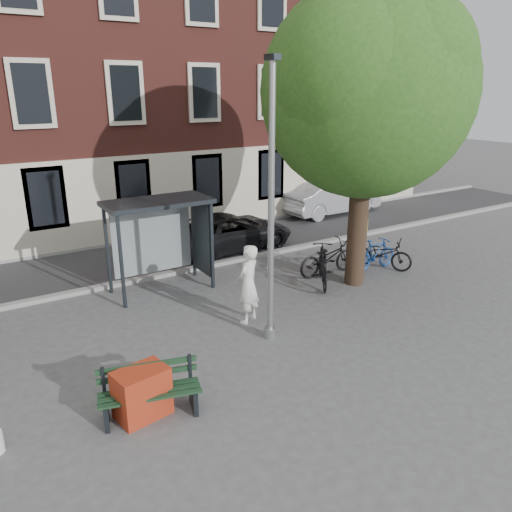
{
  "coord_description": "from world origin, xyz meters",
  "views": [
    {
      "loc": [
        -5.8,
        -8.57,
        5.5
      ],
      "look_at": [
        0.66,
        1.65,
        1.4
      ],
      "focal_mm": 35.0,
      "sensor_mm": 36.0,
      "label": 1
    }
  ],
  "objects_px": {
    "car_dark": "(228,232)",
    "bike_c": "(382,253)",
    "bench": "(150,394)",
    "bike_d": "(323,265)",
    "bike_a": "(328,258)",
    "car_silver": "(332,197)",
    "bus_shelter": "(171,222)",
    "lamppost": "(271,221)",
    "red_stand": "(142,393)",
    "painter": "(248,284)",
    "notice_sign": "(363,237)",
    "bike_b": "(375,254)"
  },
  "relations": [
    {
      "from": "bench",
      "to": "notice_sign",
      "type": "height_order",
      "value": "notice_sign"
    },
    {
      "from": "bike_d",
      "to": "car_dark",
      "type": "distance_m",
      "value": 4.42
    },
    {
      "from": "painter",
      "to": "bike_b",
      "type": "xyz_separation_m",
      "value": [
        5.33,
        1.03,
        -0.48
      ]
    },
    {
      "from": "bike_b",
      "to": "lamppost",
      "type": "bearing_deg",
      "value": 111.03
    },
    {
      "from": "lamppost",
      "to": "notice_sign",
      "type": "distance_m",
      "value": 4.88
    },
    {
      "from": "lamppost",
      "to": "car_dark",
      "type": "height_order",
      "value": "lamppost"
    },
    {
      "from": "bus_shelter",
      "to": "car_dark",
      "type": "xyz_separation_m",
      "value": [
        3.02,
        2.14,
        -1.26
      ]
    },
    {
      "from": "bike_b",
      "to": "bike_d",
      "type": "height_order",
      "value": "bike_d"
    },
    {
      "from": "bus_shelter",
      "to": "car_silver",
      "type": "distance_m",
      "value": 10.58
    },
    {
      "from": "bike_b",
      "to": "bench",
      "type": "bearing_deg",
      "value": 110.88
    },
    {
      "from": "car_dark",
      "to": "bike_b",
      "type": "bearing_deg",
      "value": -149.04
    },
    {
      "from": "bike_d",
      "to": "red_stand",
      "type": "xyz_separation_m",
      "value": [
        -6.6,
        -3.08,
        -0.16
      ]
    },
    {
      "from": "painter",
      "to": "car_dark",
      "type": "relative_size",
      "value": 0.41
    },
    {
      "from": "lamppost",
      "to": "bike_d",
      "type": "distance_m",
      "value": 4.23
    },
    {
      "from": "car_dark",
      "to": "bike_c",
      "type": "bearing_deg",
      "value": -147.28
    },
    {
      "from": "red_stand",
      "to": "notice_sign",
      "type": "bearing_deg",
      "value": 19.71
    },
    {
      "from": "notice_sign",
      "to": "car_silver",
      "type": "bearing_deg",
      "value": 47.96
    },
    {
      "from": "bus_shelter",
      "to": "red_stand",
      "type": "xyz_separation_m",
      "value": [
        -2.89,
        -5.31,
        -1.47
      ]
    },
    {
      "from": "red_stand",
      "to": "bike_d",
      "type": "bearing_deg",
      "value": 25.0
    },
    {
      "from": "lamppost",
      "to": "notice_sign",
      "type": "relative_size",
      "value": 3.33
    },
    {
      "from": "bike_a",
      "to": "car_silver",
      "type": "xyz_separation_m",
      "value": [
        5.21,
        5.93,
        0.24
      ]
    },
    {
      "from": "bike_b",
      "to": "car_dark",
      "type": "relative_size",
      "value": 0.35
    },
    {
      "from": "painter",
      "to": "bench",
      "type": "distance_m",
      "value": 4.11
    },
    {
      "from": "bench",
      "to": "bike_a",
      "type": "relative_size",
      "value": 0.89
    },
    {
      "from": "bench",
      "to": "notice_sign",
      "type": "bearing_deg",
      "value": 35.56
    },
    {
      "from": "bench",
      "to": "bike_a",
      "type": "bearing_deg",
      "value": 42.72
    },
    {
      "from": "bike_c",
      "to": "bike_b",
      "type": "bearing_deg",
      "value": 137.65
    },
    {
      "from": "bus_shelter",
      "to": "car_silver",
      "type": "xyz_separation_m",
      "value": [
        9.61,
        4.29,
        -1.13
      ]
    },
    {
      "from": "bus_shelter",
      "to": "bike_c",
      "type": "bearing_deg",
      "value": -18.94
    },
    {
      "from": "painter",
      "to": "bike_a",
      "type": "relative_size",
      "value": 0.95
    },
    {
      "from": "bench",
      "to": "car_dark",
      "type": "height_order",
      "value": "car_dark"
    },
    {
      "from": "bike_c",
      "to": "red_stand",
      "type": "height_order",
      "value": "bike_c"
    },
    {
      "from": "bus_shelter",
      "to": "bike_d",
      "type": "height_order",
      "value": "bus_shelter"
    },
    {
      "from": "bike_c",
      "to": "bike_d",
      "type": "height_order",
      "value": "bike_d"
    },
    {
      "from": "bike_c",
      "to": "car_dark",
      "type": "relative_size",
      "value": 0.4
    },
    {
      "from": "notice_sign",
      "to": "red_stand",
      "type": "bearing_deg",
      "value": -168.04
    },
    {
      "from": "bench",
      "to": "bike_c",
      "type": "relative_size",
      "value": 0.95
    },
    {
      "from": "bike_a",
      "to": "red_stand",
      "type": "relative_size",
      "value": 2.29
    },
    {
      "from": "bike_a",
      "to": "bike_b",
      "type": "height_order",
      "value": "bike_a"
    },
    {
      "from": "lamppost",
      "to": "red_stand",
      "type": "relative_size",
      "value": 6.79
    },
    {
      "from": "bus_shelter",
      "to": "notice_sign",
      "type": "distance_m",
      "value": 5.6
    },
    {
      "from": "red_stand",
      "to": "notice_sign",
      "type": "xyz_separation_m",
      "value": [
        7.87,
        2.82,
        0.86
      ]
    },
    {
      "from": "bike_b",
      "to": "car_dark",
      "type": "distance_m",
      "value": 5.14
    },
    {
      "from": "bike_c",
      "to": "notice_sign",
      "type": "relative_size",
      "value": 1.05
    },
    {
      "from": "painter",
      "to": "bike_a",
      "type": "bearing_deg",
      "value": 172.65
    },
    {
      "from": "bike_b",
      "to": "bus_shelter",
      "type": "bearing_deg",
      "value": 71.09
    },
    {
      "from": "bike_a",
      "to": "car_silver",
      "type": "bearing_deg",
      "value": -39.52
    },
    {
      "from": "bike_b",
      "to": "notice_sign",
      "type": "height_order",
      "value": "notice_sign"
    },
    {
      "from": "bench",
      "to": "bike_d",
      "type": "bearing_deg",
      "value": 41.01
    },
    {
      "from": "bench",
      "to": "bike_d",
      "type": "xyz_separation_m",
      "value": [
        6.47,
        3.12,
        0.19
      ]
    }
  ]
}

